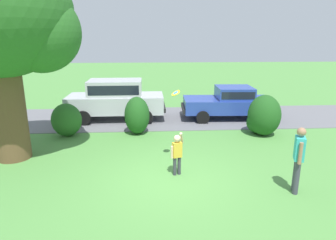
# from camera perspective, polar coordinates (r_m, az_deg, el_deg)

# --- Properties ---
(ground_plane) EXTENTS (80.00, 80.00, 0.00)m
(ground_plane) POSITION_cam_1_polar(r_m,az_deg,el_deg) (8.55, 0.11, -11.45)
(ground_plane) COLOR #518E42
(driveway_strip) EXTENTS (28.00, 4.40, 0.02)m
(driveway_strip) POSITION_cam_1_polar(r_m,az_deg,el_deg) (14.87, -1.57, 0.43)
(driveway_strip) COLOR slate
(driveway_strip) RESTS_ON ground
(oak_tree_large) EXTENTS (4.73, 4.75, 6.51)m
(oak_tree_large) POSITION_cam_1_polar(r_m,az_deg,el_deg) (10.76, -29.32, 15.97)
(oak_tree_large) COLOR brown
(oak_tree_large) RESTS_ON ground
(shrub_near_tree) EXTENTS (1.19, 1.11, 1.33)m
(shrub_near_tree) POSITION_cam_1_polar(r_m,az_deg,el_deg) (12.71, -18.70, 0.02)
(shrub_near_tree) COLOR #286023
(shrub_near_tree) RESTS_ON ground
(shrub_centre_left) EXTENTS (1.02, 1.21, 1.54)m
(shrub_centre_left) POSITION_cam_1_polar(r_m,az_deg,el_deg) (12.37, -5.90, 0.88)
(shrub_centre_left) COLOR #1E511C
(shrub_centre_left) RESTS_ON ground
(shrub_centre) EXTENTS (1.30, 1.42, 1.66)m
(shrub_centre) POSITION_cam_1_polar(r_m,az_deg,el_deg) (12.76, 17.56, 0.54)
(shrub_centre) COLOR #1E511C
(shrub_centre) RESTS_ON ground
(parked_sedan) EXTENTS (4.47, 2.24, 1.56)m
(parked_sedan) POSITION_cam_1_polar(r_m,az_deg,el_deg) (14.92, 11.56, 3.48)
(parked_sedan) COLOR #28429E
(parked_sedan) RESTS_ON ground
(parked_suv) EXTENTS (4.71, 2.11, 1.92)m
(parked_suv) POSITION_cam_1_polar(r_m,az_deg,el_deg) (14.57, -9.90, 4.20)
(parked_suv) COLOR silver
(parked_suv) RESTS_ON ground
(child_thrower) EXTENTS (0.40, 0.35, 1.29)m
(child_thrower) POSITION_cam_1_polar(r_m,az_deg,el_deg) (8.62, 1.73, -5.99)
(child_thrower) COLOR #383842
(child_thrower) RESTS_ON ground
(frisbee) EXTENTS (0.28, 0.28, 0.21)m
(frisbee) POSITION_cam_1_polar(r_m,az_deg,el_deg) (8.99, 1.48, 5.13)
(frisbee) COLOR yellow
(adult_onlooker) EXTENTS (0.33, 0.50, 1.74)m
(adult_onlooker) POSITION_cam_1_polar(r_m,az_deg,el_deg) (8.25, 23.52, -6.38)
(adult_onlooker) COLOR #3F3F4C
(adult_onlooker) RESTS_ON ground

